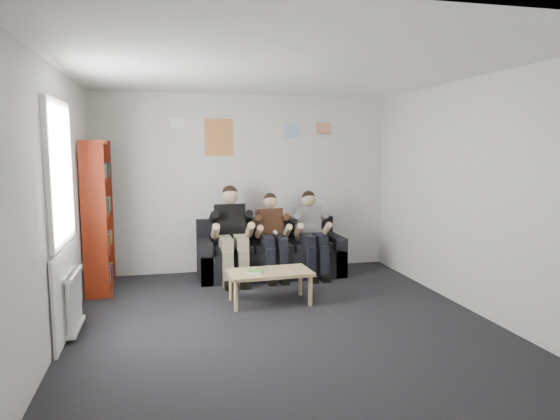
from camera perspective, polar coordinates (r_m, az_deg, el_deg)
name	(u,v)px	position (r m, az deg, el deg)	size (l,w,h in m)	color
room_shell	(284,200)	(5.25, 0.41, 1.15)	(5.00, 5.00, 5.00)	black
sofa	(270,255)	(7.51, -1.17, -5.17)	(2.12, 0.87, 0.82)	black
bookshelf	(99,216)	(7.02, -20.00, -0.69)	(0.30, 0.90, 1.99)	maroon
coffee_table	(270,275)	(6.15, -1.17, -7.42)	(1.00, 0.55, 0.40)	tan
game_cases	(255,271)	(6.06, -2.87, -7.01)	(0.21, 0.17, 0.03)	silver
person_left	(232,235)	(7.14, -5.50, -2.81)	(0.43, 0.91, 1.36)	black
person_middle	(273,236)	(7.26, -0.86, -2.97)	(0.37, 0.79, 1.24)	#4F2E1A
person_right	(312,234)	(7.40, 3.62, -2.73)	(0.38, 0.81, 1.26)	silver
radiator	(74,301)	(5.58, -22.47, -9.54)	(0.10, 0.64, 0.60)	white
window	(63,235)	(5.44, -23.58, -2.66)	(0.05, 1.30, 2.36)	white
poster_large	(219,137)	(7.61, -7.03, 8.24)	(0.42, 0.01, 0.55)	gold
poster_blue	(293,131)	(7.82, 1.47, 9.00)	(0.25, 0.01, 0.20)	#44A1E8
poster_pink	(324,128)	(7.97, 5.00, 9.30)	(0.22, 0.01, 0.18)	#B93A6F
poster_sign	(178,123)	(7.58, -11.63, 9.67)	(0.20, 0.01, 0.14)	white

